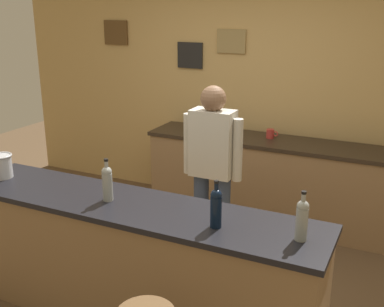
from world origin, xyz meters
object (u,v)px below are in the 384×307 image
(wine_bottle_a, at_px, (107,182))
(ice_bucket, at_px, (1,166))
(bartender, at_px, (212,167))
(wine_glass_a, at_px, (218,124))
(wine_bottle_c, at_px, (302,219))
(wine_bottle_b, at_px, (216,207))
(coffee_mug, at_px, (270,134))

(wine_bottle_a, xyz_separation_m, ice_bucket, (-1.03, 0.01, -0.04))
(bartender, bearing_deg, wine_glass_a, 110.38)
(wine_bottle_c, bearing_deg, wine_bottle_b, -173.27)
(wine_bottle_b, bearing_deg, wine_glass_a, 112.39)
(wine_bottle_c, height_order, ice_bucket, wine_bottle_c)
(wine_bottle_b, xyz_separation_m, wine_glass_a, (-0.86, 2.08, -0.05))
(bartender, relative_size, ice_bucket, 8.61)
(ice_bucket, bearing_deg, wine_bottle_a, -0.79)
(wine_bottle_c, distance_m, wine_glass_a, 2.44)
(wine_bottle_b, bearing_deg, bartender, 114.55)
(wine_bottle_b, bearing_deg, wine_bottle_c, 6.73)
(ice_bucket, distance_m, wine_glass_a, 2.26)
(bartender, xyz_separation_m, wine_glass_a, (-0.41, 1.09, 0.07))
(bartender, xyz_separation_m, ice_bucket, (-1.43, -0.92, 0.08))
(wine_bottle_b, height_order, coffee_mug, wine_bottle_b)
(ice_bucket, bearing_deg, coffee_mug, 53.48)
(wine_glass_a, relative_size, coffee_mug, 1.24)
(wine_bottle_a, bearing_deg, wine_bottle_b, -3.70)
(bartender, relative_size, wine_bottle_a, 5.29)
(wine_bottle_c, bearing_deg, wine_bottle_a, -179.75)
(bartender, height_order, wine_bottle_c, bartender)
(bartender, xyz_separation_m, coffee_mug, (0.14, 1.20, 0.01))
(wine_bottle_a, relative_size, coffee_mug, 2.45)
(bartender, distance_m, wine_glass_a, 1.17)
(wine_bottle_a, bearing_deg, wine_glass_a, 90.39)
(wine_bottle_b, distance_m, wine_bottle_c, 0.52)
(ice_bucket, xyz_separation_m, wine_glass_a, (1.02, 2.01, -0.01))
(wine_bottle_a, xyz_separation_m, coffee_mug, (0.53, 2.13, -0.11))
(wine_bottle_b, xyz_separation_m, wine_bottle_c, (0.51, 0.06, 0.00))
(wine_bottle_b, bearing_deg, wine_bottle_a, 176.30)
(bartender, xyz_separation_m, wine_bottle_c, (0.96, -0.93, 0.12))
(wine_bottle_a, bearing_deg, wine_bottle_c, 0.25)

